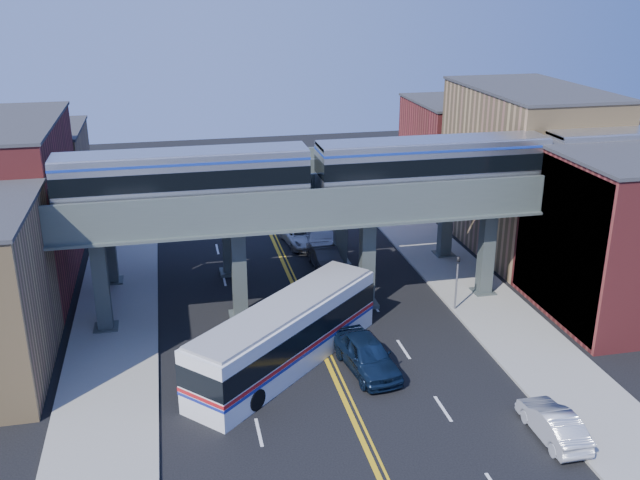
% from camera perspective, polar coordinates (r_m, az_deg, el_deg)
% --- Properties ---
extents(ground, '(120.00, 120.00, 0.00)m').
position_cam_1_polar(ground, '(38.03, 1.12, -10.88)').
color(ground, black).
rests_on(ground, ground).
extents(sidewalk_west, '(5.00, 70.00, 0.16)m').
position_cam_1_polar(sidewalk_west, '(46.18, -15.95, -5.66)').
color(sidewalk_west, gray).
rests_on(sidewalk_west, ground).
extents(sidewalk_east, '(5.00, 70.00, 0.16)m').
position_cam_1_polar(sidewalk_east, '(49.83, 11.42, -3.28)').
color(sidewalk_east, gray).
rests_on(sidewalk_east, ground).
extents(building_west_b, '(8.00, 14.00, 11.00)m').
position_cam_1_polar(building_west_b, '(50.87, -24.08, 2.31)').
color(building_west_b, maroon).
rests_on(building_west_b, ground).
extents(building_west_c, '(8.00, 10.00, 8.00)m').
position_cam_1_polar(building_west_c, '(63.56, -21.77, 4.57)').
color(building_west_c, '#A48354').
rests_on(building_west_c, ground).
extents(building_east_a, '(8.00, 10.00, 10.00)m').
position_cam_1_polar(building_east_a, '(46.56, 22.70, 0.29)').
color(building_east_a, maroon).
rests_on(building_east_a, ground).
extents(building_east_b, '(8.00, 14.00, 12.00)m').
position_cam_1_polar(building_east_b, '(56.02, 16.05, 5.38)').
color(building_east_b, '#A48354').
rests_on(building_east_b, ground).
extents(building_east_c, '(8.00, 10.00, 9.00)m').
position_cam_1_polar(building_east_c, '(67.74, 10.85, 7.01)').
color(building_east_c, maroon).
rests_on(building_east_c, ground).
extents(mural_panel, '(0.10, 9.50, 9.50)m').
position_cam_1_polar(mural_panel, '(44.54, 18.46, -0.37)').
color(mural_panel, teal).
rests_on(mural_panel, ground).
extents(elevated_viaduct_near, '(52.00, 3.60, 7.40)m').
position_cam_1_polar(elevated_viaduct_near, '(42.46, -1.30, 2.17)').
color(elevated_viaduct_near, '#45504C').
rests_on(elevated_viaduct_near, ground).
extents(elevated_viaduct_far, '(52.00, 3.60, 7.40)m').
position_cam_1_polar(elevated_viaduct_far, '(49.06, -2.87, 4.66)').
color(elevated_viaduct_far, '#45504C').
rests_on(elevated_viaduct_far, ground).
extents(transit_train, '(43.92, 2.75, 3.20)m').
position_cam_1_polar(transit_train, '(43.88, 9.03, 6.14)').
color(transit_train, black).
rests_on(transit_train, elevated_viaduct_near).
extents(stop_sign, '(0.76, 0.09, 2.63)m').
position_cam_1_polar(stop_sign, '(39.80, 0.56, -6.47)').
color(stop_sign, slate).
rests_on(stop_sign, ground).
extents(traffic_signal, '(0.15, 0.18, 4.10)m').
position_cam_1_polar(traffic_signal, '(44.74, 10.90, -2.95)').
color(traffic_signal, slate).
rests_on(traffic_signal, ground).
extents(transit_bus, '(11.71, 11.33, 3.44)m').
position_cam_1_polar(transit_bus, '(38.31, -2.73, -7.62)').
color(transit_bus, silver).
rests_on(transit_bus, ground).
extents(car_lane_a, '(2.92, 5.70, 1.86)m').
position_cam_1_polar(car_lane_a, '(38.25, 3.77, -9.12)').
color(car_lane_a, '#0D1B31').
rests_on(car_lane_a, ground).
extents(car_lane_b, '(1.94, 5.03, 1.63)m').
position_cam_1_polar(car_lane_b, '(50.90, 0.45, -1.45)').
color(car_lane_b, '#28282A').
rests_on(car_lane_b, ground).
extents(car_lane_c, '(2.90, 5.27, 1.40)m').
position_cam_1_polar(car_lane_c, '(55.57, -1.58, 0.33)').
color(car_lane_c, silver).
rests_on(car_lane_c, ground).
extents(car_lane_d, '(2.89, 6.25, 1.77)m').
position_cam_1_polar(car_lane_d, '(54.85, 0.07, 0.27)').
color(car_lane_d, '#AFAEB3').
rests_on(car_lane_d, ground).
extents(car_parked_curb, '(1.55, 4.40, 1.45)m').
position_cam_1_polar(car_parked_curb, '(34.90, 18.15, -13.77)').
color(car_parked_curb, silver).
rests_on(car_parked_curb, ground).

